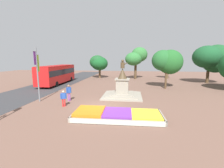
{
  "coord_description": "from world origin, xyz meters",
  "views": [
    {
      "loc": [
        2.77,
        -13.39,
        4.46
      ],
      "look_at": [
        0.82,
        1.56,
        1.94
      ],
      "focal_mm": 24.0,
      "sensor_mm": 36.0,
      "label": 1
    }
  ],
  "objects_px": {
    "city_bus": "(57,73)",
    "pedestrian_near_planter": "(69,92)",
    "banner_pole": "(37,72)",
    "flower_planter": "(115,115)",
    "statue_monument": "(122,89)",
    "pedestrian_with_handbag": "(64,97)"
  },
  "relations": [
    {
      "from": "flower_planter",
      "to": "pedestrian_near_planter",
      "type": "xyz_separation_m",
      "value": [
        -5.42,
        4.01,
        0.8
      ]
    },
    {
      "from": "flower_planter",
      "to": "banner_pole",
      "type": "bearing_deg",
      "value": 157.84
    },
    {
      "from": "statue_monument",
      "to": "pedestrian_near_planter",
      "type": "relative_size",
      "value": 2.6
    },
    {
      "from": "flower_planter",
      "to": "statue_monument",
      "type": "distance_m",
      "value": 6.86
    },
    {
      "from": "flower_planter",
      "to": "pedestrian_with_handbag",
      "type": "xyz_separation_m",
      "value": [
        -5.14,
        2.12,
        0.65
      ]
    },
    {
      "from": "flower_planter",
      "to": "statue_monument",
      "type": "xyz_separation_m",
      "value": [
        0.11,
        6.82,
        0.7
      ]
    },
    {
      "from": "flower_planter",
      "to": "banner_pole",
      "type": "xyz_separation_m",
      "value": [
        -8.47,
        3.45,
        2.86
      ]
    },
    {
      "from": "city_bus",
      "to": "pedestrian_with_handbag",
      "type": "xyz_separation_m",
      "value": [
        6.93,
        -12.27,
        -1.03
      ]
    },
    {
      "from": "statue_monument",
      "to": "pedestrian_with_handbag",
      "type": "height_order",
      "value": "statue_monument"
    },
    {
      "from": "statue_monument",
      "to": "pedestrian_with_handbag",
      "type": "xyz_separation_m",
      "value": [
        -5.25,
        -4.7,
        -0.05
      ]
    },
    {
      "from": "banner_pole",
      "to": "city_bus",
      "type": "relative_size",
      "value": 0.55
    },
    {
      "from": "city_bus",
      "to": "pedestrian_near_planter",
      "type": "distance_m",
      "value": 12.35
    },
    {
      "from": "statue_monument",
      "to": "pedestrian_with_handbag",
      "type": "bearing_deg",
      "value": -138.18
    },
    {
      "from": "city_bus",
      "to": "banner_pole",
      "type": "bearing_deg",
      "value": -71.84
    },
    {
      "from": "flower_planter",
      "to": "banner_pole",
      "type": "distance_m",
      "value": 9.59
    },
    {
      "from": "city_bus",
      "to": "statue_monument",
      "type": "bearing_deg",
      "value": -31.87
    },
    {
      "from": "flower_planter",
      "to": "pedestrian_with_handbag",
      "type": "height_order",
      "value": "pedestrian_with_handbag"
    },
    {
      "from": "pedestrian_with_handbag",
      "to": "statue_monument",
      "type": "bearing_deg",
      "value": 41.82
    },
    {
      "from": "banner_pole",
      "to": "pedestrian_with_handbag",
      "type": "height_order",
      "value": "banner_pole"
    },
    {
      "from": "banner_pole",
      "to": "pedestrian_near_planter",
      "type": "bearing_deg",
      "value": 10.36
    },
    {
      "from": "banner_pole",
      "to": "city_bus",
      "type": "height_order",
      "value": "banner_pole"
    },
    {
      "from": "statue_monument",
      "to": "flower_planter",
      "type": "bearing_deg",
      "value": -90.96
    }
  ]
}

